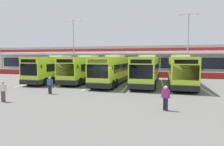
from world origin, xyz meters
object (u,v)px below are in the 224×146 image
(coach_bus_left_centre, at_px, (86,69))
(lamp_post_centre, at_px, (188,41))
(pedestrian_child, at_px, (3,91))
(coach_bus_centre, at_px, (113,70))
(coach_bus_right_centre, at_px, (147,70))
(pedestrian_near_bin, at_px, (50,85))
(pedestrian_in_dark_coat, at_px, (166,97))
(lamp_post_west, at_px, (74,43))
(coach_bus_rightmost, at_px, (180,71))
(coach_bus_leftmost, at_px, (58,69))

(coach_bus_left_centre, distance_m, lamp_post_centre, 18.29)
(coach_bus_left_centre, relative_size, pedestrian_child, 7.56)
(coach_bus_left_centre, height_order, coach_bus_centre, same)
(coach_bus_right_centre, bearing_deg, coach_bus_centre, -175.53)
(coach_bus_centre, height_order, lamp_post_centre, lamp_post_centre)
(coach_bus_left_centre, relative_size, pedestrian_near_bin, 7.56)
(pedestrian_near_bin, bearing_deg, pedestrian_in_dark_coat, -17.40)
(lamp_post_centre, bearing_deg, pedestrian_in_dark_coat, -101.85)
(coach_bus_centre, height_order, pedestrian_near_bin, coach_bus_centre)
(coach_bus_centre, bearing_deg, lamp_post_west, 134.07)
(lamp_post_centre, bearing_deg, pedestrian_near_bin, -128.36)
(coach_bus_centre, relative_size, pedestrian_in_dark_coat, 7.56)
(coach_bus_right_centre, xyz_separation_m, pedestrian_in_dark_coat, (1.80, -11.86, -0.91))
(coach_bus_right_centre, xyz_separation_m, pedestrian_near_bin, (-8.55, -8.62, -0.91))
(pedestrian_in_dark_coat, bearing_deg, coach_bus_centre, 117.93)
(lamp_post_west, bearing_deg, pedestrian_in_dark_coat, -53.29)
(coach_bus_right_centre, bearing_deg, pedestrian_child, -129.93)
(lamp_post_west, height_order, lamp_post_centre, same)
(pedestrian_in_dark_coat, bearing_deg, coach_bus_left_centre, 128.92)
(coach_bus_rightmost, bearing_deg, lamp_post_west, 150.50)
(coach_bus_left_centre, xyz_separation_m, coach_bus_right_centre, (8.64, -1.06, 0.00))
(coach_bus_left_centre, relative_size, coach_bus_rightmost, 1.00)
(lamp_post_centre, bearing_deg, coach_bus_right_centre, -121.95)
(coach_bus_left_centre, bearing_deg, lamp_post_centre, 31.63)
(coach_bus_leftmost, height_order, coach_bus_rightmost, same)
(coach_bus_left_centre, relative_size, lamp_post_centre, 1.11)
(coach_bus_centre, distance_m, lamp_post_centre, 15.83)
(coach_bus_leftmost, height_order, coach_bus_left_centre, same)
(pedestrian_in_dark_coat, bearing_deg, pedestrian_child, -177.88)
(pedestrian_child, height_order, lamp_post_west, lamp_post_west)
(coach_bus_right_centre, bearing_deg, pedestrian_in_dark_coat, -81.39)
(coach_bus_leftmost, relative_size, pedestrian_in_dark_coat, 7.56)
(pedestrian_child, height_order, pedestrian_near_bin, same)
(coach_bus_rightmost, distance_m, lamp_post_centre, 11.57)
(lamp_post_west, bearing_deg, coach_bus_left_centre, -56.41)
(coach_bus_leftmost, distance_m, coach_bus_centre, 8.56)
(coach_bus_left_centre, distance_m, lamp_post_west, 12.58)
(pedestrian_near_bin, bearing_deg, lamp_post_centre, 51.64)
(coach_bus_rightmost, height_order, pedestrian_in_dark_coat, coach_bus_rightmost)
(coach_bus_left_centre, bearing_deg, coach_bus_right_centre, -6.98)
(coach_bus_centre, xyz_separation_m, coach_bus_rightmost, (8.41, 0.30, 0.00))
(pedestrian_near_bin, xyz_separation_m, lamp_post_west, (-6.58, 19.46, 5.42))
(coach_bus_leftmost, xyz_separation_m, pedestrian_child, (2.54, -12.70, -0.91))
(coach_bus_left_centre, height_order, pedestrian_near_bin, coach_bus_left_centre)
(coach_bus_rightmost, relative_size, pedestrian_in_dark_coat, 7.56)
(coach_bus_leftmost, bearing_deg, pedestrian_near_bin, -64.51)
(coach_bus_right_centre, distance_m, coach_bus_rightmost, 4.09)
(coach_bus_rightmost, distance_m, lamp_post_west, 22.55)
(coach_bus_centre, bearing_deg, pedestrian_child, -116.58)
(pedestrian_in_dark_coat, height_order, pedestrian_near_bin, same)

